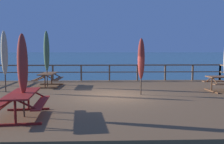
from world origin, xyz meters
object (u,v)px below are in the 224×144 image
at_px(picnic_table_back_left, 48,77).
at_px(patio_umbrella_tall_mid_left, 47,51).
at_px(picnic_table_back_right, 22,99).
at_px(patio_umbrella_tall_back_left, 141,59).
at_px(patio_umbrella_tall_mid_right, 23,64).
at_px(patio_umbrella_tall_front, 4,53).

height_order(picnic_table_back_left, patio_umbrella_tall_mid_left, patio_umbrella_tall_mid_left).
bearing_deg(picnic_table_back_right, patio_umbrella_tall_back_left, 41.15).
bearing_deg(patio_umbrella_tall_mid_right, patio_umbrella_tall_front, 116.74).
distance_m(picnic_table_back_right, patio_umbrella_tall_mid_left, 6.72).
xyz_separation_m(patio_umbrella_tall_mid_left, patio_umbrella_tall_front, (-1.63, -1.85, -0.08)).
height_order(picnic_table_back_right, patio_umbrella_tall_mid_left, patio_umbrella_tall_mid_left).
bearing_deg(patio_umbrella_tall_mid_right, picnic_table_back_right, -157.88).
bearing_deg(patio_umbrella_tall_front, picnic_table_back_right, -63.66).
height_order(picnic_table_back_left, patio_umbrella_tall_mid_right, patio_umbrella_tall_mid_right).
bearing_deg(patio_umbrella_tall_back_left, patio_umbrella_tall_front, 171.66).
bearing_deg(patio_umbrella_tall_front, patio_umbrella_tall_mid_right, -63.26).
xyz_separation_m(picnic_table_back_right, patio_umbrella_tall_mid_right, (0.03, 0.01, 1.08)).
distance_m(picnic_table_back_left, patio_umbrella_tall_mid_right, 6.67).
bearing_deg(patio_umbrella_tall_mid_right, picnic_table_back_left, 95.76).
height_order(patio_umbrella_tall_back_left, patio_umbrella_tall_front, patio_umbrella_tall_front).
bearing_deg(patio_umbrella_tall_mid_left, patio_umbrella_tall_front, -131.39).
bearing_deg(patio_umbrella_tall_back_left, patio_umbrella_tall_mid_right, -138.73).
distance_m(picnic_table_back_right, patio_umbrella_tall_back_left, 5.75).
xyz_separation_m(picnic_table_back_left, patio_umbrella_tall_back_left, (4.88, -2.85, 1.11)).
bearing_deg(patio_umbrella_tall_mid_left, picnic_table_back_left, 29.96).
relative_size(patio_umbrella_tall_mid_right, patio_umbrella_tall_back_left, 0.99).
distance_m(picnic_table_back_left, patio_umbrella_tall_back_left, 5.76).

